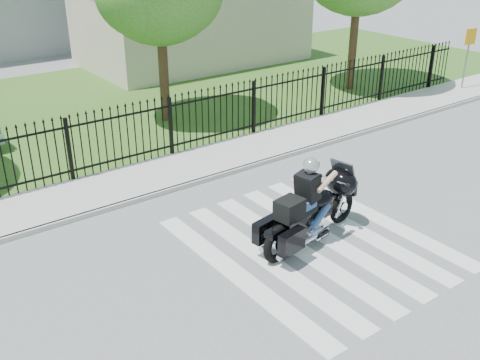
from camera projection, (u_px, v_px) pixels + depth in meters
ground at (313, 244)px, 12.07m from camera, size 120.00×120.00×0.00m
crosswalk at (313, 243)px, 12.06m from camera, size 5.00×5.50×0.01m
sidewalk at (190, 166)px, 15.69m from camera, size 40.00×2.00×0.12m
curb at (210, 178)px, 14.96m from camera, size 40.00×0.12×0.12m
grass_strip at (91, 106)px, 20.82m from camera, size 40.00×12.00×0.02m
iron_fence at (171, 128)px, 16.06m from camera, size 26.00×0.04×1.80m
building_low at (193, 24)px, 26.76m from camera, size 10.00×6.00×3.50m
motorcycle_rider at (310, 207)px, 11.82m from camera, size 3.02×1.32×2.01m
traffic_sign at (469, 46)px, 21.97m from camera, size 0.51×0.14×2.36m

